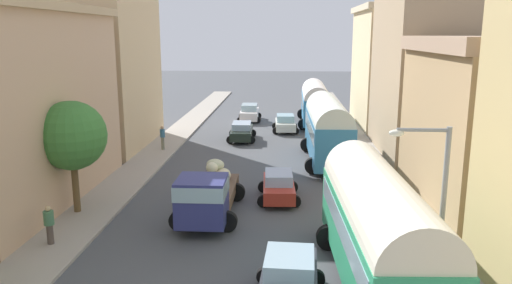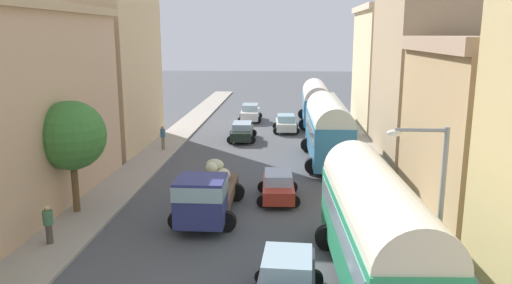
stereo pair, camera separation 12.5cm
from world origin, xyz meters
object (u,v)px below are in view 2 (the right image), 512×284
at_px(car_4, 286,123).
at_px(streetlamp_near, 432,201).
at_px(parked_bus_2, 316,101).
at_px(car_2, 287,279).
at_px(car_1, 250,113).
at_px(pedestrian_1, 48,224).
at_px(parked_bus_1, 328,127).
at_px(pedestrian_2, 163,137).
at_px(car_0, 242,131).
at_px(car_3, 278,186).
at_px(cargo_truck_0, 207,193).
at_px(parked_bus_0, 376,225).

xyz_separation_m(car_4, streetlamp_near, (4.44, -27.92, 2.72)).
relative_size(parked_bus_2, car_2, 2.52).
distance_m(car_1, pedestrian_1, 30.13).
distance_m(car_4, pedestrian_1, 26.00).
height_order(parked_bus_1, car_2, parked_bus_1).
bearing_deg(parked_bus_2, car_4, -125.84).
bearing_deg(car_4, streetlamp_near, -80.97).
relative_size(parked_bus_2, pedestrian_2, 4.99).
distance_m(parked_bus_1, car_2, 18.04).
bearing_deg(parked_bus_1, car_0, 133.65).
relative_size(car_0, car_3, 1.13).
relative_size(car_0, pedestrian_1, 2.52).
height_order(cargo_truck_0, streetlamp_near, streetlamp_near).
relative_size(parked_bus_0, pedestrian_1, 5.68).
distance_m(parked_bus_0, car_0, 24.09).
bearing_deg(streetlamp_near, pedestrian_1, 165.15).
bearing_deg(pedestrian_2, car_3, -50.01).
bearing_deg(car_3, parked_bus_0, -69.25).
bearing_deg(pedestrian_2, car_1, 68.09).
bearing_deg(car_0, car_2, -81.49).
height_order(parked_bus_2, pedestrian_1, parked_bus_2).
distance_m(parked_bus_0, car_3, 9.55).
bearing_deg(parked_bus_2, parked_bus_0, -89.44).
relative_size(car_4, pedestrian_2, 1.99).
xyz_separation_m(car_3, pedestrian_1, (-8.95, -6.32, 0.24)).
bearing_deg(parked_bus_0, cargo_truck_0, 138.34).
distance_m(parked_bus_0, car_2, 3.39).
height_order(parked_bus_1, cargo_truck_0, parked_bus_1).
bearing_deg(pedestrian_1, car_2, -21.18).
bearing_deg(parked_bus_1, streetlamp_near, -84.63).
relative_size(parked_bus_0, parked_bus_2, 1.04).
relative_size(cargo_truck_0, car_3, 1.76).
bearing_deg(car_1, car_3, -82.20).
height_order(parked_bus_2, car_2, parked_bus_2).
bearing_deg(car_0, car_3, -77.60).
relative_size(car_3, pedestrian_1, 2.22).
relative_size(pedestrian_1, pedestrian_2, 0.92).
relative_size(parked_bus_1, pedestrian_1, 5.51).
bearing_deg(cargo_truck_0, parked_bus_1, 60.20).
height_order(parked_bus_2, streetlamp_near, streetlamp_near).
xyz_separation_m(parked_bus_0, pedestrian_2, (-11.82, 18.92, -1.15)).
bearing_deg(car_4, cargo_truck_0, -99.33).
bearing_deg(car_2, car_4, 90.40).
xyz_separation_m(pedestrian_1, streetlamp_near, (13.68, -3.63, 2.50)).
height_order(car_4, pedestrian_2, pedestrian_2).
height_order(car_0, car_3, car_3).
height_order(parked_bus_2, car_3, parked_bus_2).
distance_m(parked_bus_1, pedestrian_2, 11.83).
xyz_separation_m(parked_bus_1, car_3, (-3.06, -7.81, -1.62)).
height_order(parked_bus_2, car_0, parked_bus_2).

